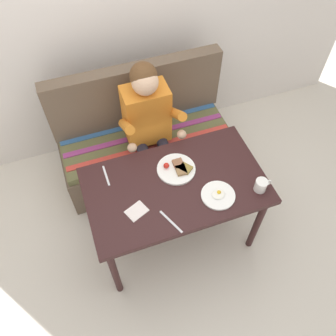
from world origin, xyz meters
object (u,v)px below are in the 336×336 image
coffee_mug (261,185)px  napkin (137,211)px  couch (145,142)px  plate_breakfast (177,169)px  plate_eggs (218,195)px  fork (106,176)px  knife (171,222)px  person (149,122)px  table (175,191)px

coffee_mug → napkin: (-0.81, 0.11, -0.04)m
couch → coffee_mug: bearing=-62.7°
plate_breakfast → plate_eggs: size_ratio=1.19×
fork → knife: size_ratio=0.85×
fork → person: bearing=40.4°
coffee_mug → fork: coffee_mug is taller
table → fork: bearing=152.2°
person → napkin: bearing=-113.7°
napkin → plate_eggs: bearing=-7.1°
plate_eggs → knife: bearing=-167.9°
napkin → table: bearing=20.3°
person → couch: bearing=92.0°
table → person: 0.60m
coffee_mug → plate_eggs: bearing=171.4°
plate_eggs → knife: plate_eggs is taller
table → couch: bearing=90.0°
plate_eggs → coffee_mug: (0.28, -0.04, 0.04)m
plate_eggs → napkin: plate_eggs is taller
couch → napkin: 1.01m
plate_eggs → fork: 0.76m
couch → coffee_mug: size_ratio=12.20×
person → knife: person is taller
person → plate_eggs: 0.80m
fork → napkin: bearing=-71.3°
plate_eggs → fork: plate_eggs is taller
fork → coffee_mug: bearing=-26.0°
table → plate_breakfast: size_ratio=4.54×
coffee_mug → fork: 1.03m
plate_breakfast → fork: size_ratio=1.55×
coffee_mug → fork: (-0.93, 0.44, -0.04)m
napkin → fork: 0.35m
coffee_mug → napkin: coffee_mug is taller
plate_breakfast → person: bearing=95.4°
knife → plate_breakfast: bearing=40.9°
napkin → fork: napkin is taller
plate_breakfast → coffee_mug: bearing=-35.6°
table → napkin: (-0.30, -0.11, 0.09)m
couch → person: person is taller
plate_breakfast → knife: 0.40m
knife → couch: bearing=59.9°
table → napkin: 0.33m
table → couch: (0.00, 0.76, -0.32)m
napkin → couch: bearing=71.0°
plate_eggs → napkin: (-0.53, 0.07, -0.01)m
couch → table: bearing=-90.0°
person → fork: bearing=-139.0°
plate_eggs → knife: 0.36m
table → coffee_mug: (0.51, -0.22, 0.13)m
napkin → coffee_mug: bearing=-7.6°
person → plate_eggs: size_ratio=5.45×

